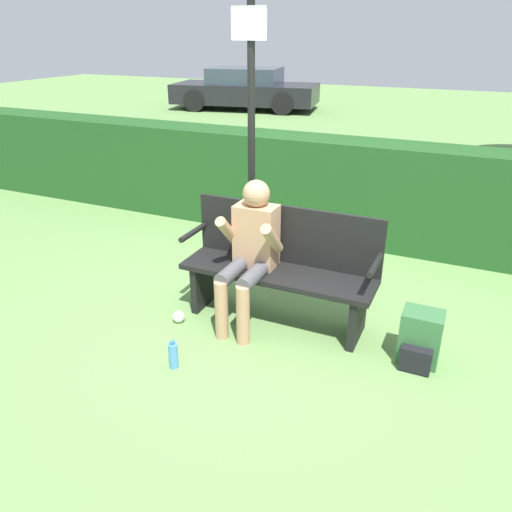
{
  "coord_description": "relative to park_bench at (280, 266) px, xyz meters",
  "views": [
    {
      "loc": [
        1.39,
        -3.51,
        2.34
      ],
      "look_at": [
        -0.15,
        -0.1,
        0.63
      ],
      "focal_mm": 35.0,
      "sensor_mm": 36.0,
      "label": 1
    }
  ],
  "objects": [
    {
      "name": "ground_plane",
      "position": [
        0.0,
        -0.07,
        -0.5
      ],
      "size": [
        40.0,
        40.0,
        0.0
      ],
      "primitive_type": "plane",
      "color": "#668E4C"
    },
    {
      "name": "hedge_back",
      "position": [
        0.0,
        2.05,
        0.1
      ],
      "size": [
        12.0,
        0.57,
        1.19
      ],
      "color": "#1E4C1E",
      "rests_on": "ground"
    },
    {
      "name": "park_bench",
      "position": [
        0.0,
        0.0,
        0.0
      ],
      "size": [
        1.66,
        0.46,
        0.99
      ],
      "color": "black",
      "rests_on": "ground"
    },
    {
      "name": "person_seated",
      "position": [
        -0.21,
        -0.15,
        0.19
      ],
      "size": [
        0.49,
        0.64,
        1.23
      ],
      "color": "tan",
      "rests_on": "ground"
    },
    {
      "name": "backpack",
      "position": [
        1.22,
        -0.18,
        -0.3
      ],
      "size": [
        0.3,
        0.32,
        0.42
      ],
      "color": "#336638",
      "rests_on": "ground"
    },
    {
      "name": "water_bottle",
      "position": [
        -0.45,
        -1.01,
        -0.39
      ],
      "size": [
        0.07,
        0.07,
        0.23
      ],
      "color": "#4C8CCC",
      "rests_on": "ground"
    },
    {
      "name": "signpost",
      "position": [
        -0.6,
        0.71,
        0.94
      ],
      "size": [
        0.33,
        0.09,
        2.57
      ],
      "color": "black",
      "rests_on": "ground"
    },
    {
      "name": "parked_car",
      "position": [
        -5.7,
        11.3,
        0.11
      ],
      "size": [
        4.73,
        2.62,
        1.25
      ],
      "rotation": [
        0.0,
        0.0,
        0.17
      ],
      "color": "black",
      "rests_on": "ground"
    },
    {
      "name": "litter_crumple",
      "position": [
        -0.77,
        -0.45,
        -0.45
      ],
      "size": [
        0.11,
        0.11,
        0.11
      ],
      "color": "silver",
      "rests_on": "ground"
    }
  ]
}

